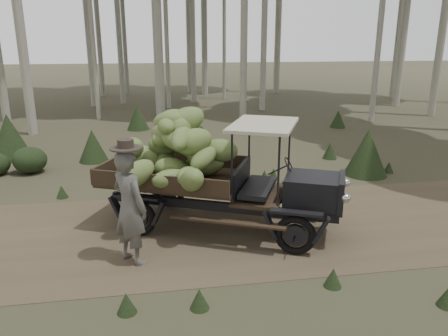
# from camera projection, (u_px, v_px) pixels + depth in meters

# --- Properties ---
(ground) EXTENTS (120.00, 120.00, 0.00)m
(ground) POSITION_uv_depth(u_px,v_px,m) (218.00, 230.00, 8.38)
(ground) COLOR #473D2B
(ground) RESTS_ON ground
(dirt_track) EXTENTS (70.00, 4.00, 0.01)m
(dirt_track) POSITION_uv_depth(u_px,v_px,m) (218.00, 229.00, 8.38)
(dirt_track) COLOR brown
(dirt_track) RESTS_ON ground
(banana_truck) EXTENTS (4.71, 3.26, 2.39)m
(banana_truck) POSITION_uv_depth(u_px,v_px,m) (197.00, 159.00, 8.20)
(banana_truck) COLOR black
(banana_truck) RESTS_ON ground
(farmer) EXTENTS (0.80, 0.82, 2.06)m
(farmer) POSITION_uv_depth(u_px,v_px,m) (130.00, 206.00, 6.93)
(farmer) COLOR #55524E
(farmer) RESTS_ON ground
(undergrowth) EXTENTS (24.44, 21.06, 1.36)m
(undergrowth) POSITION_uv_depth(u_px,v_px,m) (345.00, 204.00, 8.22)
(undergrowth) COLOR #233319
(undergrowth) RESTS_ON ground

